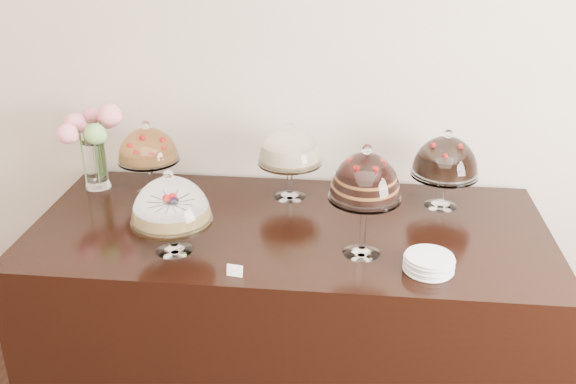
# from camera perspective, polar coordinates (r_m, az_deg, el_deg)

# --- Properties ---
(wall_back) EXTENTS (5.00, 0.04, 3.00)m
(wall_back) POSITION_cam_1_polar(r_m,az_deg,el_deg) (3.05, 5.23, 11.74)
(wall_back) COLOR #C2B09C
(wall_back) RESTS_ON ground
(display_counter) EXTENTS (2.20, 1.00, 0.90)m
(display_counter) POSITION_cam_1_polar(r_m,az_deg,el_deg) (2.99, 0.10, -10.65)
(display_counter) COLOR black
(display_counter) RESTS_ON ground
(cake_stand_sugar_sponge) EXTENTS (0.32, 0.32, 0.34)m
(cake_stand_sugar_sponge) POSITION_cam_1_polar(r_m,az_deg,el_deg) (2.51, -10.38, -1.07)
(cake_stand_sugar_sponge) COLOR white
(cake_stand_sugar_sponge) RESTS_ON display_counter
(cake_stand_choco_layer) EXTENTS (0.28, 0.28, 0.46)m
(cake_stand_choco_layer) POSITION_cam_1_polar(r_m,az_deg,el_deg) (2.42, 6.89, 1.00)
(cake_stand_choco_layer) COLOR white
(cake_stand_choco_layer) RESTS_ON display_counter
(cake_stand_cheesecake) EXTENTS (0.30, 0.30, 0.37)m
(cake_stand_cheesecake) POSITION_cam_1_polar(r_m,az_deg,el_deg) (2.92, 0.16, 3.78)
(cake_stand_cheesecake) COLOR white
(cake_stand_cheesecake) RESTS_ON display_counter
(cake_stand_dark_choco) EXTENTS (0.30, 0.30, 0.36)m
(cake_stand_dark_choco) POSITION_cam_1_polar(r_m,az_deg,el_deg) (2.92, 13.83, 2.82)
(cake_stand_dark_choco) COLOR white
(cake_stand_dark_choco) RESTS_ON display_counter
(cake_stand_fruit_tart) EXTENTS (0.29, 0.29, 0.36)m
(cake_stand_fruit_tart) POSITION_cam_1_polar(r_m,az_deg,el_deg) (3.05, -12.36, 3.84)
(cake_stand_fruit_tart) COLOR white
(cake_stand_fruit_tart) RESTS_ON display_counter
(flower_vase) EXTENTS (0.28, 0.30, 0.42)m
(flower_vase) POSITION_cam_1_polar(r_m,az_deg,el_deg) (3.16, -16.96, 4.62)
(flower_vase) COLOR white
(flower_vase) RESTS_ON display_counter
(plate_stack) EXTENTS (0.19, 0.19, 0.06)m
(plate_stack) POSITION_cam_1_polar(r_m,az_deg,el_deg) (2.47, 12.41, -6.19)
(plate_stack) COLOR silver
(plate_stack) RESTS_ON display_counter
(price_card_left) EXTENTS (0.06, 0.02, 0.04)m
(price_card_left) POSITION_cam_1_polar(r_m,az_deg,el_deg) (2.40, -4.76, -6.98)
(price_card_left) COLOR white
(price_card_left) RESTS_ON display_counter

